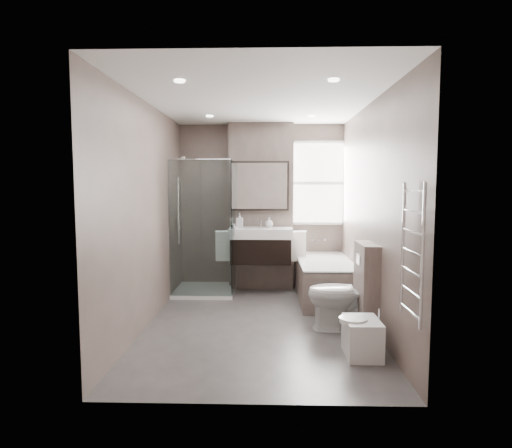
{
  "coord_description": "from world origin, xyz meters",
  "views": [
    {
      "loc": [
        0.11,
        -4.98,
        1.65
      ],
      "look_at": [
        -0.04,
        0.15,
        1.18
      ],
      "focal_mm": 30.0,
      "sensor_mm": 36.0,
      "label": 1
    }
  ],
  "objects_px": {
    "bathtub": "(324,278)",
    "bidet": "(362,337)",
    "toilet": "(344,294)",
    "vanity": "(261,245)"
  },
  "relations": [
    {
      "from": "bathtub",
      "to": "bidet",
      "type": "relative_size",
      "value": 3.39
    },
    {
      "from": "bathtub",
      "to": "bidet",
      "type": "distance_m",
      "value": 2.05
    },
    {
      "from": "bathtub",
      "to": "toilet",
      "type": "bearing_deg",
      "value": -88.02
    },
    {
      "from": "bathtub",
      "to": "vanity",
      "type": "bearing_deg",
      "value": 160.63
    },
    {
      "from": "vanity",
      "to": "bathtub",
      "type": "bearing_deg",
      "value": -19.37
    },
    {
      "from": "toilet",
      "to": "bidet",
      "type": "height_order",
      "value": "toilet"
    },
    {
      "from": "vanity",
      "to": "toilet",
      "type": "xyz_separation_m",
      "value": [
        0.97,
        -1.63,
        -0.33
      ]
    },
    {
      "from": "vanity",
      "to": "bidet",
      "type": "relative_size",
      "value": 2.01
    },
    {
      "from": "vanity",
      "to": "bathtub",
      "type": "xyz_separation_m",
      "value": [
        0.92,
        -0.33,
        -0.43
      ]
    },
    {
      "from": "bathtub",
      "to": "bidet",
      "type": "xyz_separation_m",
      "value": [
        0.09,
        -2.05,
        -0.13
      ]
    }
  ]
}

